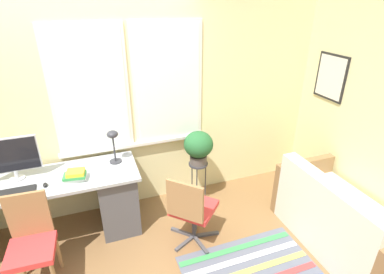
% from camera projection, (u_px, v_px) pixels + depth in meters
% --- Properties ---
extents(ground_plane, '(14.00, 14.00, 0.00)m').
position_uv_depth(ground_plane, '(109.00, 246.00, 3.23)').
color(ground_plane, brown).
extents(wall_back_with_window, '(9.00, 0.12, 2.70)m').
position_uv_depth(wall_back_with_window, '(89.00, 106.00, 3.26)').
color(wall_back_with_window, beige).
rests_on(wall_back_with_window, ground_plane).
extents(wall_right_with_picture, '(0.08, 9.00, 2.70)m').
position_uv_depth(wall_right_with_picture, '(344.00, 98.00, 3.52)').
color(wall_right_with_picture, beige).
rests_on(wall_right_with_picture, ground_plane).
extents(desk, '(2.03, 0.64, 0.77)m').
position_uv_depth(desk, '(42.00, 210.00, 3.13)').
color(desk, '#9EA3A8').
rests_on(desk, ground_plane).
extents(monitor, '(0.51, 0.14, 0.45)m').
position_uv_depth(monitor, '(11.00, 157.00, 2.91)').
color(monitor, silver).
rests_on(monitor, desk).
extents(keyboard, '(0.40, 0.14, 0.02)m').
position_uv_depth(keyboard, '(12.00, 193.00, 2.80)').
color(keyboard, black).
rests_on(keyboard, desk).
extents(mouse, '(0.04, 0.07, 0.03)m').
position_uv_depth(mouse, '(45.00, 185.00, 2.90)').
color(mouse, black).
rests_on(mouse, desk).
extents(desk_lamp, '(0.13, 0.13, 0.38)m').
position_uv_depth(desk_lamp, '(113.00, 139.00, 3.21)').
color(desk_lamp, '#2D2D33').
rests_on(desk_lamp, desk).
extents(book_stack, '(0.23, 0.18, 0.11)m').
position_uv_depth(book_stack, '(75.00, 176.00, 2.98)').
color(book_stack, white).
rests_on(book_stack, desk).
extents(desk_chair_wooden, '(0.41, 0.42, 0.91)m').
position_uv_depth(desk_chair_wooden, '(31.00, 242.00, 2.63)').
color(desk_chair_wooden, olive).
rests_on(desk_chair_wooden, ground_plane).
extents(office_chair_swivel, '(0.59, 0.59, 0.85)m').
position_uv_depth(office_chair_swivel, '(191.00, 209.00, 3.09)').
color(office_chair_swivel, '#47474C').
rests_on(office_chair_swivel, ground_plane).
extents(couch_loveseat, '(0.79, 1.47, 0.83)m').
position_uv_depth(couch_loveseat, '(341.00, 222.00, 3.14)').
color(couch_loveseat, silver).
rests_on(couch_loveseat, ground_plane).
extents(plant_stand, '(0.24, 0.24, 0.58)m').
position_uv_depth(plant_stand, '(198.00, 168.00, 3.71)').
color(plant_stand, '#333338').
rests_on(plant_stand, ground_plane).
extents(potted_plant, '(0.35, 0.35, 0.42)m').
position_uv_depth(potted_plant, '(198.00, 146.00, 3.57)').
color(potted_plant, '#514C47').
rests_on(potted_plant, plant_stand).
extents(floor_rug_striped, '(1.30, 0.82, 0.01)m').
position_uv_depth(floor_rug_striped, '(251.00, 270.00, 2.93)').
color(floor_rug_striped, '#565B6B').
rests_on(floor_rug_striped, ground_plane).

